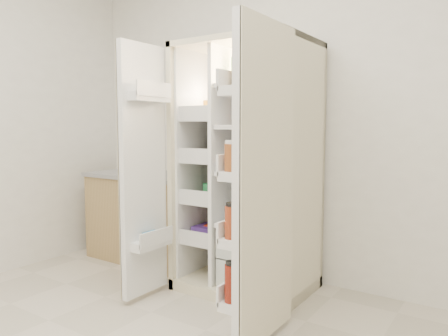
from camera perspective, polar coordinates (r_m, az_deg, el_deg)
The scene contains 5 objects.
wall_back at distance 3.37m, azimuth 8.90°, elevation 8.01°, with size 4.00×0.02×2.70m, color white.
refrigerator at distance 3.15m, azimuth 3.82°, elevation -2.83°, with size 0.92×0.70×1.80m.
freezer_door at distance 2.97m, azimuth -10.77°, elevation -0.54°, with size 0.15×0.40×1.72m.
fridge_door at distance 2.31m, azimuth 5.09°, elevation -2.60°, with size 0.17×0.58×1.72m.
kitchen_counter at distance 3.94m, azimuth -10.28°, elevation -6.37°, with size 1.08×0.58×0.79m.
Camera 1 is at (1.44, -1.04, 1.20)m, focal length 34.00 mm.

